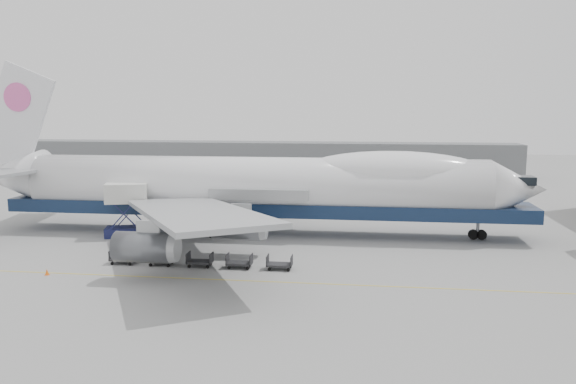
# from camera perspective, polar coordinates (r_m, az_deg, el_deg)

# --- Properties ---
(ground) EXTENTS (260.00, 260.00, 0.00)m
(ground) POSITION_cam_1_polar(r_m,az_deg,el_deg) (54.28, -5.66, -6.96)
(ground) COLOR gray
(ground) RESTS_ON ground
(apron_line) EXTENTS (60.00, 0.15, 0.01)m
(apron_line) POSITION_cam_1_polar(r_m,az_deg,el_deg) (48.69, -7.27, -8.82)
(apron_line) COLOR gold
(apron_line) RESTS_ON ground
(hangar) EXTENTS (110.00, 8.00, 7.00)m
(hangar) POSITION_cam_1_polar(r_m,az_deg,el_deg) (123.38, -2.92, 3.48)
(hangar) COLOR slate
(hangar) RESTS_ON ground
(airliner) EXTENTS (67.00, 55.30, 19.98)m
(airliner) POSITION_cam_1_polar(r_m,az_deg,el_deg) (64.54, -2.79, 0.68)
(airliner) COLOR white
(airliner) RESTS_ON ground
(catering_truck) EXTENTS (5.42, 4.33, 6.09)m
(catering_truck) POSITION_cam_1_polar(r_m,az_deg,el_deg) (65.80, -16.00, -1.42)
(catering_truck) COLOR #181C49
(catering_truck) RESTS_ON ground
(traffic_cone) EXTENTS (0.37, 0.37, 0.54)m
(traffic_cone) POSITION_cam_1_polar(r_m,az_deg,el_deg) (53.82, -23.29, -7.49)
(traffic_cone) COLOR #FF640D
(traffic_cone) RESTS_ON ground
(dolly_0) EXTENTS (2.30, 1.35, 1.30)m
(dolly_0) POSITION_cam_1_polar(r_m,az_deg,el_deg) (55.10, -16.40, -6.46)
(dolly_0) COLOR #2D2D30
(dolly_0) RESTS_ON ground
(dolly_1) EXTENTS (2.30, 1.35, 1.30)m
(dolly_1) POSITION_cam_1_polar(r_m,az_deg,el_deg) (53.74, -12.76, -6.70)
(dolly_1) COLOR #2D2D30
(dolly_1) RESTS_ON ground
(dolly_2) EXTENTS (2.30, 1.35, 1.30)m
(dolly_2) POSITION_cam_1_polar(r_m,az_deg,el_deg) (52.60, -8.94, -6.93)
(dolly_2) COLOR #2D2D30
(dolly_2) RESTS_ON ground
(dolly_3) EXTENTS (2.30, 1.35, 1.30)m
(dolly_3) POSITION_cam_1_polar(r_m,az_deg,el_deg) (51.71, -4.96, -7.13)
(dolly_3) COLOR #2D2D30
(dolly_3) RESTS_ON ground
(dolly_4) EXTENTS (2.30, 1.35, 1.30)m
(dolly_4) POSITION_cam_1_polar(r_m,az_deg,el_deg) (51.07, -0.87, -7.30)
(dolly_4) COLOR #2D2D30
(dolly_4) RESTS_ON ground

